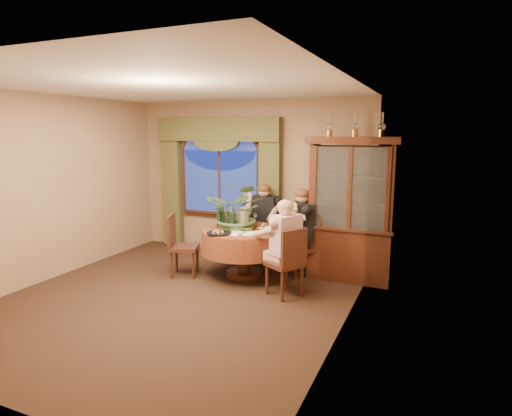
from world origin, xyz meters
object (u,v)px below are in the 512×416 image
at_px(chair_back, 267,234).
at_px(person_back, 264,223).
at_px(oil_lamp_left, 329,125).
at_px(stoneware_vase, 244,218).
at_px(centerpiece_plant, 239,189).
at_px(chair_back_right, 305,246).
at_px(person_pink, 286,247).
at_px(oil_lamp_right, 382,125).
at_px(wine_bottle_0, 219,218).
at_px(wine_bottle_3, 223,217).
at_px(chair_right, 284,262).
at_px(wine_bottle_5, 225,216).
at_px(wine_bottle_1, 232,219).
at_px(oil_lamp_center, 355,125).
at_px(dining_table, 244,253).
at_px(wine_bottle_4, 232,217).
at_px(wine_bottle_2, 233,215).
at_px(china_cabinet, 352,210).
at_px(olive_bowl, 247,229).
at_px(person_scarf, 303,232).
at_px(chair_front_left, 184,246).

xyz_separation_m(chair_back, person_back, (-0.04, -0.02, 0.20)).
xyz_separation_m(oil_lamp_left, stoneware_vase, (-1.23, -0.36, -1.43)).
bearing_deg(centerpiece_plant, chair_back, 79.80).
height_order(chair_back_right, person_pink, person_pink).
xyz_separation_m(oil_lamp_right, wine_bottle_0, (-2.33, -0.56, -1.42)).
bearing_deg(wine_bottle_3, chair_right, -23.03).
relative_size(oil_lamp_right, wine_bottle_3, 1.03).
distance_m(oil_lamp_left, wine_bottle_5, 2.14).
relative_size(oil_lamp_left, wine_bottle_1, 1.03).
distance_m(oil_lamp_center, wine_bottle_0, 2.48).
height_order(oil_lamp_right, wine_bottle_5, oil_lamp_right).
relative_size(dining_table, wine_bottle_4, 4.16).
bearing_deg(wine_bottle_2, chair_right, -32.64).
distance_m(dining_table, china_cabinet, 1.77).
bearing_deg(wine_bottle_4, stoneware_vase, 26.23).
bearing_deg(person_back, chair_right, 120.13).
height_order(dining_table, person_pink, person_pink).
relative_size(wine_bottle_3, wine_bottle_4, 1.00).
xyz_separation_m(oil_lamp_center, wine_bottle_2, (-1.85, -0.28, -1.42)).
distance_m(centerpiece_plant, wine_bottle_4, 0.46).
height_order(wine_bottle_1, wine_bottle_5, same).
xyz_separation_m(china_cabinet, wine_bottle_5, (-1.92, -0.41, -0.17)).
bearing_deg(wine_bottle_3, olive_bowl, -5.97).
bearing_deg(chair_back, centerpiece_plant, 80.91).
height_order(chair_right, person_pink, person_pink).
distance_m(chair_right, person_pink, 0.21).
height_order(chair_right, wine_bottle_3, wine_bottle_3).
bearing_deg(dining_table, centerpiece_plant, 142.70).
distance_m(oil_lamp_center, wine_bottle_1, 2.29).
bearing_deg(wine_bottle_1, person_back, 82.71).
bearing_deg(wine_bottle_3, wine_bottle_1, -23.46).
distance_m(chair_back, wine_bottle_2, 0.88).
xyz_separation_m(oil_lamp_right, wine_bottle_1, (-2.07, -0.60, -1.42)).
bearing_deg(centerpiece_plant, oil_lamp_right, 11.09).
distance_m(oil_lamp_center, chair_back, 2.44).
bearing_deg(wine_bottle_3, oil_lamp_left, 17.98).
relative_size(wine_bottle_0, wine_bottle_1, 1.00).
distance_m(chair_right, wine_bottle_1, 1.17).
distance_m(oil_lamp_center, wine_bottle_5, 2.43).
bearing_deg(wine_bottle_1, wine_bottle_5, 140.45).
bearing_deg(person_scarf, oil_lamp_right, -109.11).
bearing_deg(chair_front_left, chair_right, 62.86).
bearing_deg(chair_right, wine_bottle_5, 95.07).
relative_size(oil_lamp_left, wine_bottle_5, 1.03).
xyz_separation_m(dining_table, chair_right, (0.85, -0.52, 0.10)).
bearing_deg(centerpiece_plant, chair_back_right, 16.94).
relative_size(chair_back, olive_bowl, 5.51).
height_order(dining_table, oil_lamp_center, oil_lamp_center).
height_order(chair_front_left, wine_bottle_0, wine_bottle_0).
height_order(chair_back_right, olive_bowl, chair_back_right).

